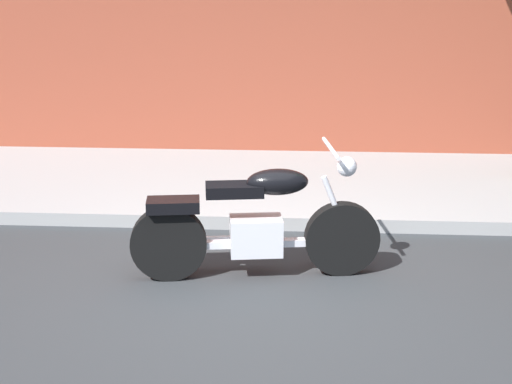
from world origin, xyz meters
TOP-DOWN VIEW (x-y plane):
  - ground_plane at (0.00, 0.00)m, footprint 60.00×60.00m
  - sidewalk at (0.00, 2.98)m, footprint 23.35×2.83m
  - motorcycle at (-0.08, 0.41)m, footprint 2.13×0.70m

SIDE VIEW (x-z plane):
  - ground_plane at x=0.00m, z-range 0.00..0.00m
  - sidewalk at x=0.00m, z-range 0.00..0.14m
  - motorcycle at x=-0.08m, z-range -0.11..1.03m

